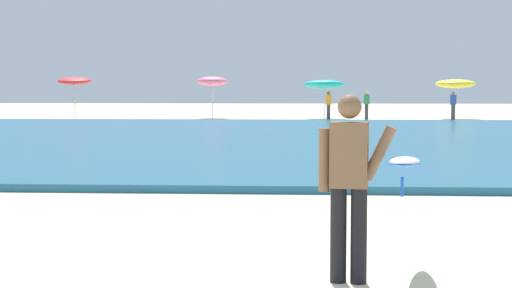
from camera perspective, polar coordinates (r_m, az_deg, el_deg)
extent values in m
plane|color=beige|center=(8.25, -9.73, -8.63)|extent=(160.00, 160.00, 0.00)
cube|color=#1E6084|center=(27.65, -0.42, 0.44)|extent=(120.00, 28.00, 0.14)
cylinder|color=black|center=(7.56, 5.79, -6.35)|extent=(0.15, 0.15, 0.88)
cylinder|color=black|center=(7.54, 7.21, -6.39)|extent=(0.15, 0.15, 0.88)
cube|color=brown|center=(7.45, 6.54, -0.76)|extent=(0.37, 0.27, 0.60)
sphere|color=brown|center=(7.43, 6.57, 2.62)|extent=(0.22, 0.22, 0.22)
cylinder|color=brown|center=(7.48, 4.78, -1.12)|extent=(0.10, 0.10, 0.58)
cylinder|color=brown|center=(7.45, 8.63, -0.63)|extent=(0.32, 0.14, 0.51)
ellipsoid|color=white|center=(7.43, 10.40, -1.21)|extent=(0.60, 2.38, 0.27)
ellipsoid|color=blue|center=(7.43, 10.39, -1.34)|extent=(0.64, 2.48, 0.23)
cube|color=blue|center=(6.50, 10.20, -2.97)|extent=(0.04, 0.14, 0.14)
cylinder|color=beige|center=(46.93, -12.57, 3.00)|extent=(0.05, 0.05, 2.08)
ellipsoid|color=red|center=(46.92, -12.59, 4.34)|extent=(1.87, 1.90, 0.57)
cylinder|color=beige|center=(47.08, -3.07, 3.07)|extent=(0.05, 0.05, 2.04)
ellipsoid|color=pink|center=(47.08, -3.07, 4.41)|extent=(1.78, 1.79, 0.56)
cylinder|color=beige|center=(46.24, 4.80, 2.93)|extent=(0.05, 0.05, 1.86)
ellipsoid|color=#19ADB2|center=(46.23, 4.81, 4.18)|extent=(2.30, 2.33, 0.64)
cylinder|color=beige|center=(47.27, 13.77, 2.88)|extent=(0.05, 0.05, 1.90)
ellipsoid|color=yellow|center=(47.26, 13.80, 4.12)|extent=(2.23, 2.23, 0.50)
cylinder|color=#383842|center=(45.44, 13.63, 2.17)|extent=(0.20, 0.20, 0.84)
cube|color=#2D4CA5|center=(45.42, 13.64, 3.04)|extent=(0.32, 0.20, 0.54)
sphere|color=#9E7051|center=(45.42, 13.65, 3.51)|extent=(0.20, 0.20, 0.20)
cylinder|color=#383842|center=(44.37, 5.10, 2.23)|extent=(0.20, 0.20, 0.84)
cube|color=orange|center=(44.36, 5.10, 3.12)|extent=(0.32, 0.20, 0.54)
sphere|color=brown|center=(44.35, 5.11, 3.60)|extent=(0.20, 0.20, 0.20)
cylinder|color=#383842|center=(45.48, 7.75, 2.25)|extent=(0.20, 0.20, 0.84)
cube|color=#338C4C|center=(45.46, 7.75, 3.12)|extent=(0.32, 0.20, 0.54)
sphere|color=beige|center=(45.46, 7.76, 3.58)|extent=(0.20, 0.20, 0.20)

